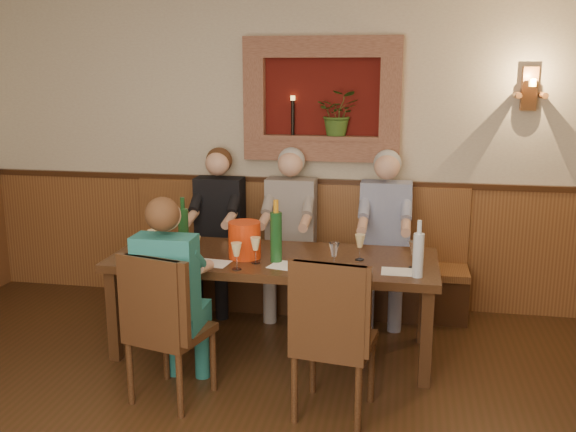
# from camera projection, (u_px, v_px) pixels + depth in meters

# --- Properties ---
(room_shell) EXTENTS (6.04, 6.04, 2.82)m
(room_shell) POSITION_uv_depth(u_px,v_px,m) (184.00, 122.00, 2.73)
(room_shell) COLOR #C0AD91
(room_shell) RESTS_ON ground
(wainscoting) EXTENTS (6.02, 6.02, 1.15)m
(wainscoting) POSITION_uv_depth(u_px,v_px,m) (194.00, 400.00, 3.02)
(wainscoting) COLOR brown
(wainscoting) RESTS_ON ground
(wall_niche) EXTENTS (1.36, 0.30, 1.06)m
(wall_niche) POSITION_uv_depth(u_px,v_px,m) (326.00, 105.00, 5.52)
(wall_niche) COLOR #50100B
(wall_niche) RESTS_ON ground
(wall_sconce) EXTENTS (0.25, 0.20, 0.35)m
(wall_sconce) POSITION_uv_depth(u_px,v_px,m) (530.00, 90.00, 5.19)
(wall_sconce) COLOR brown
(wall_sconce) RESTS_ON ground
(dining_table) EXTENTS (2.40, 0.90, 0.75)m
(dining_table) POSITION_uv_depth(u_px,v_px,m) (274.00, 266.00, 4.77)
(dining_table) COLOR black
(dining_table) RESTS_ON ground
(bench) EXTENTS (3.00, 0.45, 1.11)m
(bench) POSITION_uv_depth(u_px,v_px,m) (295.00, 272.00, 5.75)
(bench) COLOR #381E0F
(bench) RESTS_ON ground
(chair_near_left) EXTENTS (0.55, 0.55, 1.01)m
(chair_near_left) POSITION_uv_depth(u_px,v_px,m) (170.00, 357.00, 4.14)
(chair_near_left) COLOR black
(chair_near_left) RESTS_ON ground
(chair_near_right) EXTENTS (0.52, 0.52, 1.04)m
(chair_near_right) POSITION_uv_depth(u_px,v_px,m) (333.00, 369.00, 3.96)
(chair_near_right) COLOR black
(chair_near_right) RESTS_ON ground
(person_bench_left) EXTENTS (0.42, 0.52, 1.43)m
(person_bench_left) POSITION_uv_depth(u_px,v_px,m) (218.00, 243.00, 5.71)
(person_bench_left) COLOR black
(person_bench_left) RESTS_ON ground
(person_bench_mid) EXTENTS (0.43, 0.53, 1.45)m
(person_bench_mid) POSITION_uv_depth(u_px,v_px,m) (289.00, 246.00, 5.60)
(person_bench_mid) COLOR #615B59
(person_bench_mid) RESTS_ON ground
(person_bench_right) EXTENTS (0.43, 0.53, 1.45)m
(person_bench_right) POSITION_uv_depth(u_px,v_px,m) (384.00, 250.00, 5.45)
(person_bench_right) COLOR navy
(person_bench_right) RESTS_ON ground
(person_chair_front) EXTENTS (0.39, 0.48, 1.35)m
(person_chair_front) POSITION_uv_depth(u_px,v_px,m) (173.00, 315.00, 4.14)
(person_chair_front) COLOR #1B585F
(person_chair_front) RESTS_ON ground
(spittoon_bucket) EXTENTS (0.24, 0.24, 0.27)m
(spittoon_bucket) POSITION_uv_depth(u_px,v_px,m) (245.00, 240.00, 4.70)
(spittoon_bucket) COLOR red
(spittoon_bucket) RESTS_ON dining_table
(wine_bottle_green_a) EXTENTS (0.11, 0.11, 0.45)m
(wine_bottle_green_a) POSITION_uv_depth(u_px,v_px,m) (276.00, 236.00, 4.58)
(wine_bottle_green_a) COLOR #19471E
(wine_bottle_green_a) RESTS_ON dining_table
(wine_bottle_green_b) EXTENTS (0.10, 0.10, 0.42)m
(wine_bottle_green_b) POSITION_uv_depth(u_px,v_px,m) (183.00, 229.00, 4.85)
(wine_bottle_green_b) COLOR #19471E
(wine_bottle_green_b) RESTS_ON dining_table
(water_bottle) EXTENTS (0.10, 0.10, 0.39)m
(water_bottle) POSITION_uv_depth(u_px,v_px,m) (418.00, 254.00, 4.25)
(water_bottle) COLOR silver
(water_bottle) RESTS_ON dining_table
(tasting_sheet_a) EXTENTS (0.28, 0.23, 0.00)m
(tasting_sheet_a) POSITION_uv_depth(u_px,v_px,m) (147.00, 256.00, 4.76)
(tasting_sheet_a) COLOR white
(tasting_sheet_a) RESTS_ON dining_table
(tasting_sheet_b) EXTENTS (0.33, 0.27, 0.00)m
(tasting_sheet_b) POSITION_uv_depth(u_px,v_px,m) (291.00, 266.00, 4.51)
(tasting_sheet_b) COLOR white
(tasting_sheet_b) RESTS_ON dining_table
(tasting_sheet_c) EXTENTS (0.26, 0.19, 0.00)m
(tasting_sheet_c) POSITION_uv_depth(u_px,v_px,m) (400.00, 272.00, 4.39)
(tasting_sheet_c) COLOR white
(tasting_sheet_c) RESTS_ON dining_table
(tasting_sheet_d) EXTENTS (0.28, 0.21, 0.00)m
(tasting_sheet_d) POSITION_uv_depth(u_px,v_px,m) (211.00, 263.00, 4.59)
(tasting_sheet_d) COLOR white
(tasting_sheet_d) RESTS_ON dining_table
(wine_glass_0) EXTENTS (0.08, 0.08, 0.19)m
(wine_glass_0) POSITION_uv_depth(u_px,v_px,m) (183.00, 236.00, 4.94)
(wine_glass_0) COLOR white
(wine_glass_0) RESTS_ON dining_table
(wine_glass_1) EXTENTS (0.08, 0.08, 0.19)m
(wine_glass_1) POSITION_uv_depth(u_px,v_px,m) (237.00, 256.00, 4.42)
(wine_glass_1) COLOR #F4D892
(wine_glass_1) RESTS_ON dining_table
(wine_glass_2) EXTENTS (0.08, 0.08, 0.19)m
(wine_glass_2) POSITION_uv_depth(u_px,v_px,m) (334.00, 256.00, 4.42)
(wine_glass_2) COLOR white
(wine_glass_2) RESTS_ON dining_table
(wine_glass_3) EXTENTS (0.08, 0.08, 0.19)m
(wine_glass_3) POSITION_uv_depth(u_px,v_px,m) (153.00, 242.00, 4.78)
(wine_glass_3) COLOR #F4D892
(wine_glass_3) RESTS_ON dining_table
(wine_glass_4) EXTENTS (0.08, 0.08, 0.19)m
(wine_glass_4) POSITION_uv_depth(u_px,v_px,m) (360.00, 247.00, 4.64)
(wine_glass_4) COLOR #F4D892
(wine_glass_4) RESTS_ON dining_table
(wine_glass_5) EXTENTS (0.08, 0.08, 0.19)m
(wine_glass_5) POSITION_uv_depth(u_px,v_px,m) (255.00, 250.00, 4.57)
(wine_glass_5) COLOR #F4D892
(wine_glass_5) RESTS_ON dining_table
(wine_glass_6) EXTENTS (0.08, 0.08, 0.19)m
(wine_glass_6) POSITION_uv_depth(u_px,v_px,m) (196.00, 249.00, 4.59)
(wine_glass_6) COLOR #F4D892
(wine_glass_6) RESTS_ON dining_table
(wine_glass_7) EXTENTS (0.08, 0.08, 0.19)m
(wine_glass_7) POSITION_uv_depth(u_px,v_px,m) (236.00, 237.00, 4.92)
(wine_glass_7) COLOR white
(wine_glass_7) RESTS_ON dining_table
(wine_glass_8) EXTENTS (0.08, 0.08, 0.19)m
(wine_glass_8) POSITION_uv_depth(u_px,v_px,m) (414.00, 255.00, 4.46)
(wine_glass_8) COLOR white
(wine_glass_8) RESTS_ON dining_table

